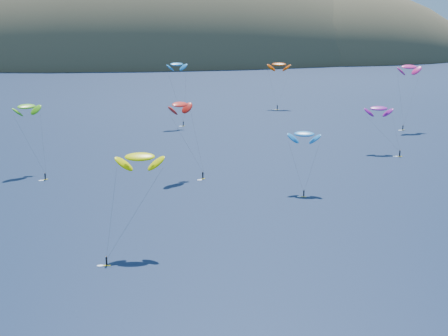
% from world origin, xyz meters
% --- Properties ---
extents(island, '(730.00, 300.00, 210.00)m').
position_xyz_m(island, '(39.40, 562.36, -10.74)').
color(island, '#3D3526').
rests_on(island, ground).
extents(kitesurfer_2, '(11.71, 12.29, 19.27)m').
position_xyz_m(kitesurfer_2, '(-4.93, 59.84, 16.87)').
color(kitesurfer_2, gold).
rests_on(kitesurfer_2, ground).
extents(kitesurfer_3, '(10.06, 16.48, 19.98)m').
position_xyz_m(kitesurfer_3, '(-33.02, 122.60, 17.66)').
color(kitesurfer_3, gold).
rests_on(kitesurfer_3, ground).
extents(kitesurfer_4, '(8.80, 7.42, 25.54)m').
position_xyz_m(kitesurfer_4, '(14.23, 187.43, 23.24)').
color(kitesurfer_4, gold).
rests_on(kitesurfer_4, ground).
extents(kitesurfer_5, '(8.49, 10.68, 15.93)m').
position_xyz_m(kitesurfer_5, '(35.98, 91.59, 13.75)').
color(kitesurfer_5, gold).
rests_on(kitesurfer_5, ground).
extents(kitesurfer_6, '(9.16, 12.61, 15.83)m').
position_xyz_m(kitesurfer_6, '(71.65, 129.73, 13.43)').
color(kitesurfer_6, gold).
rests_on(kitesurfer_6, ground).
extents(kitesurfer_8, '(10.62, 7.97, 25.70)m').
position_xyz_m(kitesurfer_8, '(98.45, 165.73, 22.89)').
color(kitesurfer_8, gold).
rests_on(kitesurfer_8, ground).
extents(kitesurfer_9, '(10.22, 11.17, 21.36)m').
position_xyz_m(kitesurfer_9, '(7.63, 110.61, 18.94)').
color(kitesurfer_9, gold).
rests_on(kitesurfer_9, ground).
extents(kitesurfer_11, '(11.16, 13.04, 22.37)m').
position_xyz_m(kitesurfer_11, '(64.54, 226.02, 19.50)').
color(kitesurfer_11, gold).
rests_on(kitesurfer_11, ground).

